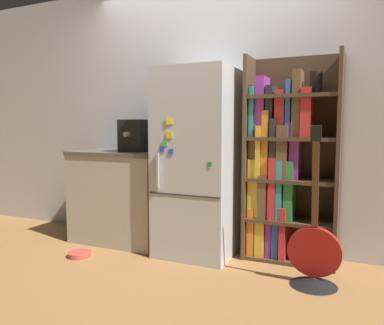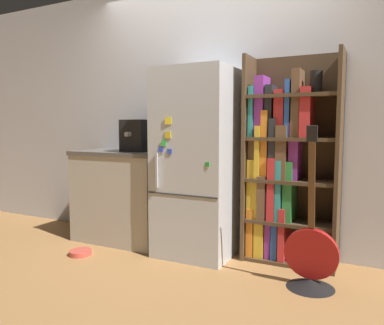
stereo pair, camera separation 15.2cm
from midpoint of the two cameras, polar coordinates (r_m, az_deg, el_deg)
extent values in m
plane|color=#A87542|center=(3.44, -1.32, -14.25)|extent=(16.00, 16.00, 0.00)
cube|color=silver|center=(3.68, 1.84, 7.64)|extent=(8.00, 0.05, 2.60)
cube|color=silver|center=(3.38, -0.35, -0.06)|extent=(0.67, 0.63, 1.67)
cube|color=#333333|center=(3.13, -2.74, -5.00)|extent=(0.65, 0.01, 0.01)
cube|color=#B2B2B7|center=(3.20, -6.59, -1.18)|extent=(0.02, 0.02, 0.30)
cube|color=blue|center=(3.13, -4.61, 1.67)|extent=(0.04, 0.01, 0.04)
cube|color=blue|center=(3.18, -5.98, 1.97)|extent=(0.04, 0.01, 0.04)
cube|color=green|center=(2.99, 1.27, -0.28)|extent=(0.04, 0.01, 0.04)
cube|color=yellow|center=(3.13, -4.82, 6.36)|extent=(0.06, 0.01, 0.06)
cube|color=yellow|center=(3.14, -4.88, 4.20)|extent=(0.05, 0.01, 0.05)
cube|color=green|center=(3.16, -5.54, 2.92)|extent=(0.05, 0.01, 0.05)
cube|color=#4C3823|center=(3.36, 7.37, 0.67)|extent=(0.03, 0.34, 1.76)
cube|color=#4C3823|center=(3.22, 20.19, 0.19)|extent=(0.03, 0.34, 1.76)
cube|color=#4C3823|center=(3.42, 14.12, 0.64)|extent=(0.78, 0.03, 1.76)
cube|color=#4C3823|center=(3.45, 13.32, -14.05)|extent=(0.72, 0.31, 0.03)
cube|color=#4C3823|center=(3.36, 13.45, -8.60)|extent=(0.72, 0.31, 0.03)
cube|color=#4C3823|center=(3.29, 13.58, -2.63)|extent=(0.72, 0.31, 0.03)
cube|color=#4C3823|center=(3.26, 13.72, 3.53)|extent=(0.72, 0.31, 0.03)
cube|color=#4C3823|center=(3.27, 13.86, 9.72)|extent=(0.72, 0.31, 0.03)
cube|color=orange|center=(3.46, 8.13, -10.02)|extent=(0.06, 0.27, 0.42)
cube|color=gold|center=(3.43, 9.48, -9.66)|extent=(0.08, 0.28, 0.48)
cube|color=purple|center=(3.39, 10.67, -9.02)|extent=(0.05, 0.23, 0.57)
cube|color=#2D59B2|center=(3.40, 11.60, -10.28)|extent=(0.05, 0.24, 0.43)
cube|color=red|center=(3.39, 12.70, -10.14)|extent=(0.05, 0.29, 0.45)
cube|color=gold|center=(3.36, 8.43, -3.76)|extent=(0.09, 0.25, 0.51)
cube|color=brown|center=(3.35, 9.80, -5.00)|extent=(0.07, 0.27, 0.38)
cube|color=red|center=(3.33, 11.23, -3.73)|extent=(0.06, 0.29, 0.53)
cube|color=teal|center=(3.32, 12.21, -3.94)|extent=(0.05, 0.28, 0.51)
cube|color=#338C3F|center=(3.31, 13.46, -4.06)|extent=(0.08, 0.25, 0.51)
cube|color=brown|center=(3.35, 8.28, 1.07)|extent=(0.05, 0.24, 0.37)
cube|color=gold|center=(3.32, 9.24, 1.68)|extent=(0.04, 0.28, 0.45)
cube|color=orange|center=(3.30, 10.13, 2.76)|extent=(0.06, 0.24, 0.58)
cube|color=#262628|center=(3.28, 11.25, 2.13)|extent=(0.05, 0.24, 0.51)
cube|color=brown|center=(3.28, 12.58, 1.59)|extent=(0.09, 0.27, 0.45)
cube|color=purple|center=(3.27, 14.26, 1.77)|extent=(0.08, 0.23, 0.48)
cube|color=teal|center=(3.34, 8.24, 7.60)|extent=(0.04, 0.26, 0.43)
cube|color=purple|center=(3.32, 9.34, 8.32)|extent=(0.08, 0.23, 0.51)
cube|color=#262628|center=(3.30, 10.69, 7.64)|extent=(0.06, 0.22, 0.43)
cube|color=red|center=(3.28, 12.17, 7.25)|extent=(0.08, 0.22, 0.39)
cube|color=#2D59B2|center=(3.28, 13.39, 7.92)|extent=(0.04, 0.24, 0.47)
cube|color=brown|center=(3.25, 14.51, 8.62)|extent=(0.07, 0.22, 0.55)
cube|color=red|center=(3.24, 15.88, 7.29)|extent=(0.08, 0.25, 0.40)
cylinder|color=black|center=(3.25, 17.08, 11.52)|extent=(0.10, 0.10, 0.18)
cube|color=#BCB7A8|center=(3.89, -11.76, -5.34)|extent=(0.94, 0.57, 0.88)
cube|color=#5B5651|center=(3.83, -11.90, 1.42)|extent=(0.96, 0.59, 0.04)
cube|color=black|center=(3.74, -9.61, 4.06)|extent=(0.26, 0.28, 0.31)
cylinder|color=#A5A39E|center=(3.60, -11.12, 4.23)|extent=(0.04, 0.06, 0.04)
cone|color=black|center=(2.99, 16.55, -16.98)|extent=(0.35, 0.35, 0.06)
cylinder|color=#B21919|center=(2.91, 16.67, -12.94)|extent=(0.38, 0.10, 0.39)
cube|color=brown|center=(2.73, 16.77, -3.32)|extent=(0.04, 0.11, 0.62)
cube|color=black|center=(2.65, 16.85, 4.25)|extent=(0.07, 0.04, 0.11)
cylinder|color=#D84C3F|center=(3.61, -17.97, -13.17)|extent=(0.20, 0.20, 0.04)
torus|color=#D84C3F|center=(3.61, -17.97, -12.92)|extent=(0.20, 0.20, 0.01)
camera|label=1|loc=(0.08, -91.28, -0.12)|focal=35.00mm
camera|label=2|loc=(0.08, 88.72, 0.12)|focal=35.00mm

